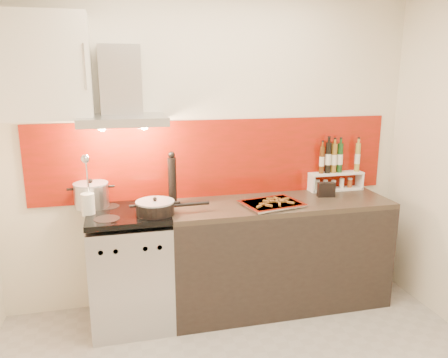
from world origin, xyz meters
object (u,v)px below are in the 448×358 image
object	(u,v)px
counter	(278,253)
pepper_mill	(172,179)
range_stove	(131,269)
saute_pan	(156,207)
stock_pot	(91,195)
baking_tray	(272,203)

from	to	relation	value
counter	pepper_mill	distance (m)	1.08
range_stove	saute_pan	size ratio (longest dim) A/B	1.67
counter	stock_pot	xyz separation A→B (m)	(-1.46, 0.17, 0.56)
counter	saute_pan	xyz separation A→B (m)	(-1.00, -0.12, 0.51)
saute_pan	pepper_mill	xyz separation A→B (m)	(0.15, 0.24, 0.15)
stock_pot	baking_tray	xyz separation A→B (m)	(1.36, -0.26, -0.09)
range_stove	counter	xyz separation A→B (m)	(1.20, 0.00, 0.01)
saute_pan	pepper_mill	bearing A→B (deg)	57.63
range_stove	stock_pot	world-z (taller)	stock_pot
counter	pepper_mill	size ratio (longest dim) A/B	4.24
counter	pepper_mill	bearing A→B (deg)	172.25
range_stove	stock_pot	xyz separation A→B (m)	(-0.26, 0.17, 0.56)
saute_pan	baking_tray	size ratio (longest dim) A/B	1.06
counter	stock_pot	bearing A→B (deg)	173.38
counter	baking_tray	size ratio (longest dim) A/B	3.51
stock_pot	baking_tray	size ratio (longest dim) A/B	0.51
range_stove	baking_tray	xyz separation A→B (m)	(1.10, -0.09, 0.47)
saute_pan	stock_pot	bearing A→B (deg)	147.87
range_stove	counter	world-z (taller)	range_stove
range_stove	baking_tray	world-z (taller)	baking_tray
counter	saute_pan	bearing A→B (deg)	-173.11
stock_pot	counter	bearing A→B (deg)	-6.62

